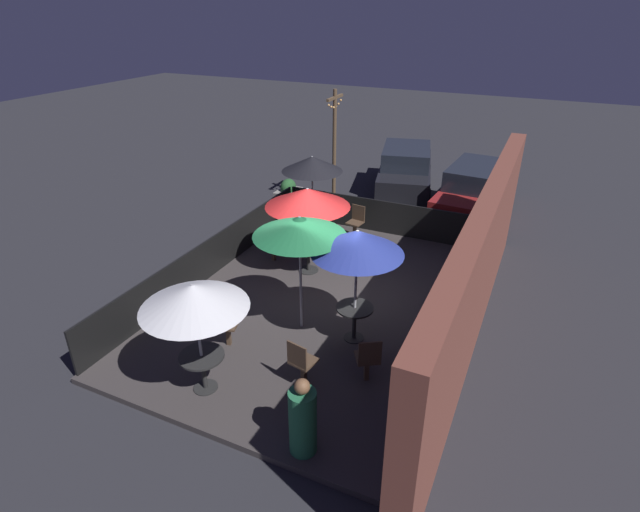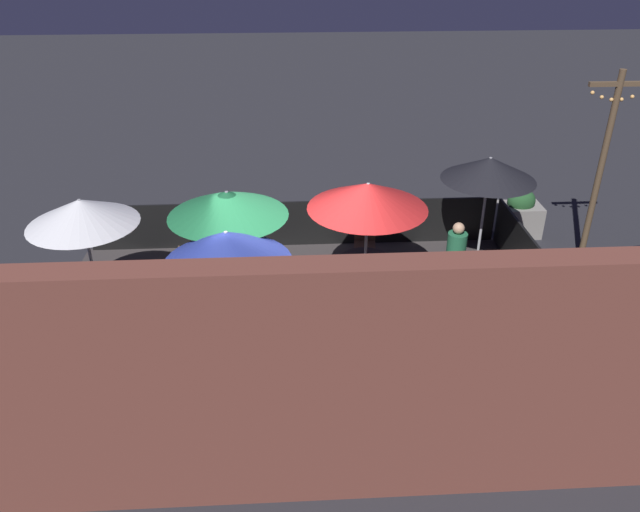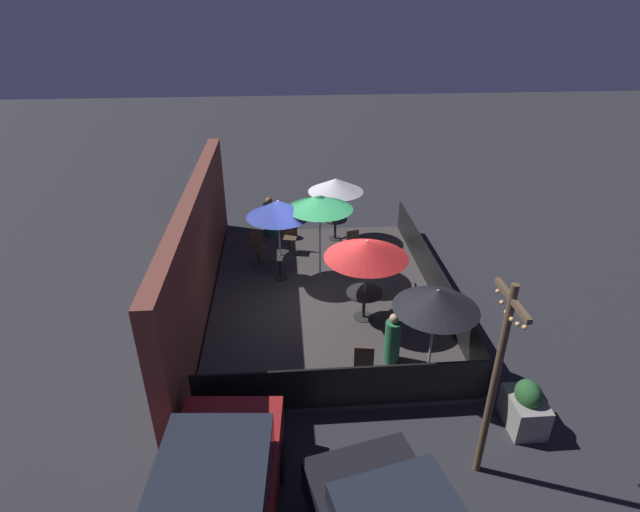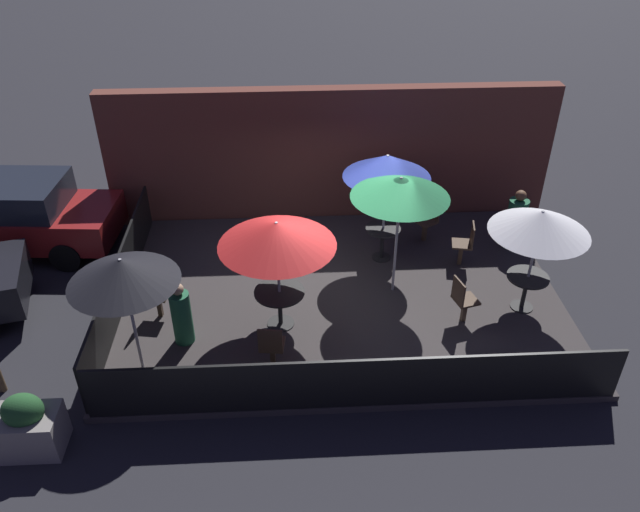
{
  "view_description": "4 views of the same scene",
  "coord_description": "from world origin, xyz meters",
  "views": [
    {
      "loc": [
        8.54,
        3.95,
        6.11
      ],
      "look_at": [
        -0.45,
        -0.23,
        1.0
      ],
      "focal_mm": 28.0,
      "sensor_mm": 36.0,
      "label": 1
    },
    {
      "loc": [
        0.15,
        8.42,
        6.06
      ],
      "look_at": [
        -0.35,
        -0.21,
        1.32
      ],
      "focal_mm": 35.0,
      "sensor_mm": 36.0,
      "label": 2
    },
    {
      "loc": [
        -11.38,
        1.0,
        7.32
      ],
      "look_at": [
        0.23,
        0.1,
        1.15
      ],
      "focal_mm": 28.0,
      "sensor_mm": 36.0,
      "label": 3
    },
    {
      "loc": [
        -0.94,
        -9.66,
        7.45
      ],
      "look_at": [
        -0.44,
        -0.55,
        1.35
      ],
      "focal_mm": 35.0,
      "sensor_mm": 36.0,
      "label": 4
    }
  ],
  "objects": [
    {
      "name": "patron_0",
      "position": [
        3.83,
        1.48,
        0.71
      ],
      "size": [
        0.58,
        0.58,
        1.33
      ],
      "rotation": [
        0.0,
        0.0,
        4.06
      ],
      "color": "#236642",
      "rests_on": "patio_deck"
    },
    {
      "name": "patio_umbrella_2",
      "position": [
        -1.17,
        -0.89,
        2.04
      ],
      "size": [
        2.0,
        2.0,
        2.14
      ],
      "color": "#B2B2B7",
      "rests_on": "patio_deck"
    },
    {
      "name": "patio_chair_1",
      "position": [
        -3.45,
        -0.52,
        0.64
      ],
      "size": [
        0.46,
        0.46,
        0.94
      ],
      "rotation": [
        0.0,
        0.0,
        -0.16
      ],
      "color": "#4C3828",
      "rests_on": "patio_deck"
    },
    {
      "name": "fence_side_left",
      "position": [
        -4.14,
        0.0,
        0.59
      ],
      "size": [
        0.05,
        5.74,
        0.95
      ],
      "color": "black",
      "rests_on": "patio_deck"
    },
    {
      "name": "patio_chair_3",
      "position": [
        -1.31,
        -2.01,
        0.61
      ],
      "size": [
        0.45,
        0.45,
        0.91
      ],
      "rotation": [
        0.0,
        0.0,
        1.45
      ],
      "color": "#4C3828",
      "rests_on": "patio_deck"
    },
    {
      "name": "patio_chair_4",
      "position": [
        2.03,
        1.83,
        0.64
      ],
      "size": [
        0.55,
        0.55,
        0.94
      ],
      "rotation": [
        0.0,
        0.0,
        -2.58
      ],
      "color": "#4C3828",
      "rests_on": "patio_deck"
    },
    {
      "name": "light_post",
      "position": [
        -5.68,
        -2.17,
        2.1
      ],
      "size": [
        1.1,
        0.12,
        3.74
      ],
      "color": "brown",
      "rests_on": "ground_plane"
    },
    {
      "name": "fence_front",
      "position": [
        0.0,
        -2.93,
        0.59
      ],
      "size": [
        8.17,
        0.05,
        0.95
      ],
      "color": "black",
      "rests_on": "patio_deck"
    },
    {
      "name": "patio_chair_2",
      "position": [
        2.6,
        0.83,
        0.64
      ],
      "size": [
        0.47,
        0.47,
        0.94
      ],
      "rotation": [
        0.0,
        0.0,
        2.95
      ],
      "color": "#4C3828",
      "rests_on": "patio_deck"
    },
    {
      "name": "patio_umbrella_4",
      "position": [
        -3.48,
        -1.88,
        2.08
      ],
      "size": [
        1.7,
        1.7,
        2.17
      ],
      "color": "#B2B2B7",
      "rests_on": "patio_deck"
    },
    {
      "name": "patio_umbrella_1",
      "position": [
        0.95,
        1.16,
        2.24
      ],
      "size": [
        1.72,
        1.72,
        2.35
      ],
      "color": "#B2B2B7",
      "rests_on": "patio_deck"
    },
    {
      "name": "building_wall",
      "position": [
        0.0,
        3.2,
        1.55
      ],
      "size": [
        9.97,
        0.36,
        3.1
      ],
      "color": "brown",
      "rests_on": "ground_plane"
    },
    {
      "name": "dining_table_2",
      "position": [
        -1.17,
        -0.89,
        0.71
      ],
      "size": [
        0.9,
        0.9,
        0.74
      ],
      "color": "black",
      "rests_on": "patio_deck"
    },
    {
      "name": "patron_1",
      "position": [
        -2.85,
        -1.24,
        0.67
      ],
      "size": [
        0.39,
        0.39,
        1.22
      ],
      "rotation": [
        0.0,
        0.0,
        4.84
      ],
      "color": "#236642",
      "rests_on": "patio_deck"
    },
    {
      "name": "ground_plane",
      "position": [
        0.0,
        0.0,
        0.0
      ],
      "size": [
        60.0,
        60.0,
        0.0
      ],
      "primitive_type": "plane",
      "color": "#26262B"
    },
    {
      "name": "patio_deck",
      "position": [
        0.0,
        0.0,
        0.06
      ],
      "size": [
        8.37,
        5.94,
        0.12
      ],
      "color": "#383333",
      "rests_on": "ground_plane"
    },
    {
      "name": "planter_box",
      "position": [
        -4.78,
        -3.37,
        0.46
      ],
      "size": [
        0.9,
        0.63,
        1.04
      ],
      "color": "gray",
      "rests_on": "ground_plane"
    },
    {
      "name": "patio_chair_0",
      "position": [
        2.09,
        -0.99,
        0.63
      ],
      "size": [
        0.49,
        0.49,
        0.93
      ],
      "rotation": [
        0.0,
        0.0,
        0.27
      ],
      "color": "#4C3828",
      "rests_on": "patio_deck"
    },
    {
      "name": "dining_table_0",
      "position": [
        3.36,
        -0.64,
        0.67
      ],
      "size": [
        0.76,
        0.76,
        0.71
      ],
      "color": "black",
      "rests_on": "patio_deck"
    },
    {
      "name": "patio_umbrella_0",
      "position": [
        3.36,
        -0.64,
        1.98
      ],
      "size": [
        1.75,
        1.75,
        2.08
      ],
      "color": "#B2B2B7",
      "rests_on": "patio_deck"
    },
    {
      "name": "patio_umbrella_3",
      "position": [
        1.02,
        0.03,
        2.36
      ],
      "size": [
        1.78,
        1.78,
        2.44
      ],
      "color": "#B2B2B7",
      "rests_on": "patio_deck"
    },
    {
      "name": "dining_table_1",
      "position": [
        0.95,
        1.16,
        0.69
      ],
      "size": [
        0.72,
        0.72,
        0.73
      ],
      "color": "black",
      "rests_on": "patio_deck"
    }
  ]
}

